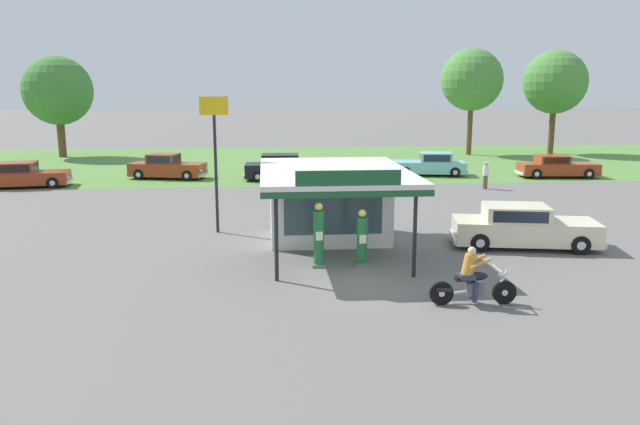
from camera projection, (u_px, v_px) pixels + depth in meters
The scene contains 18 objects.
ground_plane at pixel (353, 279), 18.63m from camera, with size 300.00×300.00×0.00m, color slate.
grass_verge_strip at pixel (298, 162), 47.92m from camera, with size 120.00×24.00×0.01m, color #56843D.
service_station_kiosk at pixel (330, 197), 22.82m from camera, with size 5.05×7.37×3.34m.
gas_pump_nearside at pixel (319, 237), 19.75m from camera, with size 0.44×0.44×2.09m.
gas_pump_offside at pixel (362, 240), 19.90m from camera, with size 0.44×0.44×1.85m.
motorcycle_with_rider at pixel (472, 281), 16.33m from camera, with size 2.33×0.70×1.58m.
featured_classic_sedan at pixel (523, 228), 22.28m from camera, with size 5.43×2.81×1.53m.
parked_car_back_row_centre_right at pixel (284, 168), 38.64m from camera, with size 5.23×2.18×1.60m.
parked_car_back_row_left at pixel (24, 176), 35.70m from camera, with size 5.06×2.52×1.47m.
parked_car_back_row_centre at pixel (167, 168), 39.14m from camera, with size 5.09×2.83×1.56m.
parked_car_back_row_far_right at pixel (557, 167), 39.70m from camera, with size 5.19×2.16×1.42m.
parked_car_back_row_far_left at pixel (431, 165), 40.57m from camera, with size 5.05×2.67×1.50m.
bystander_strolling_foreground at pixel (297, 178), 32.86m from camera, with size 0.34×0.34×1.78m.
bystander_leaning_by_kiosk at pixel (486, 175), 35.09m from camera, with size 0.34×0.34×1.52m.
tree_oak_far_right at pixel (58, 91), 50.45m from camera, with size 5.58×5.58×8.22m.
tree_oak_right at pixel (472, 82), 51.83m from camera, with size 5.18×5.18×8.90m.
tree_oak_centre at pixel (556, 83), 52.75m from camera, with size 5.37×5.37×8.81m.
roadside_pole_sign at pixel (215, 142), 23.95m from camera, with size 1.10×0.12×5.33m.
Camera 1 is at (-2.60, -17.71, 5.65)m, focal length 34.75 mm.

